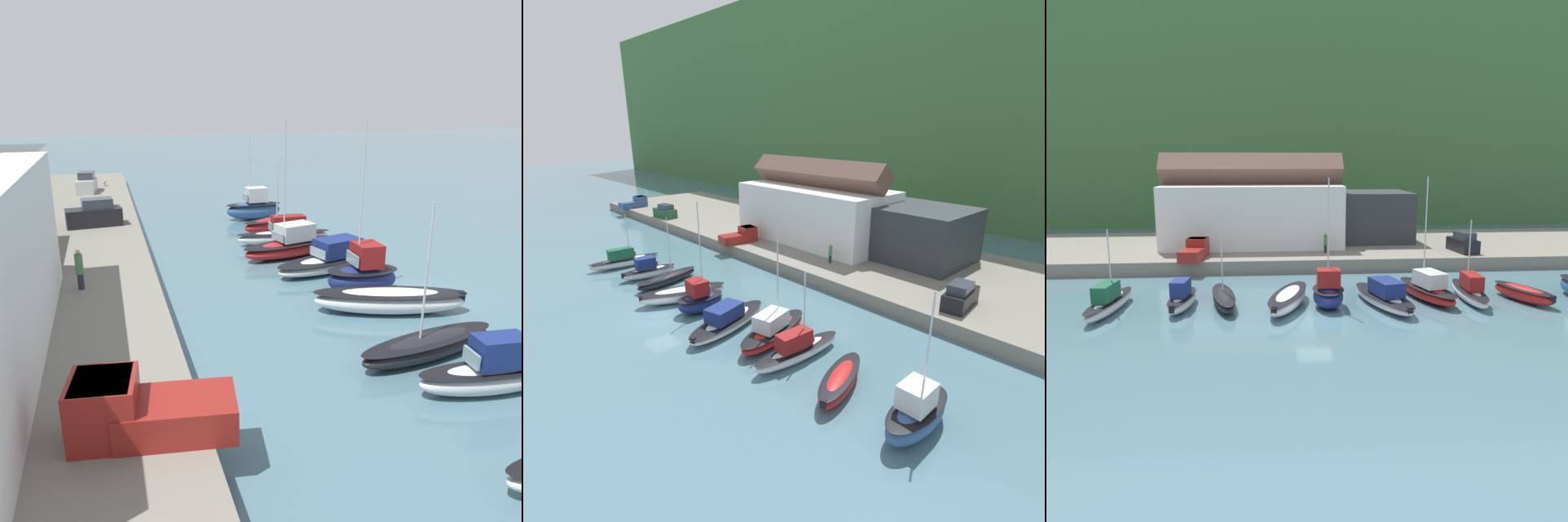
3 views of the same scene
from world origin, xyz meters
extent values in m
plane|color=slate|center=(0.00, 0.00, 0.00)|extent=(320.00, 320.00, 0.00)
cube|color=#42703D|center=(0.00, 81.08, 20.97)|extent=(240.00, 62.23, 41.93)
cube|color=gray|center=(0.00, 24.96, 0.67)|extent=(100.10, 20.47, 1.34)
cube|color=white|center=(-4.78, 24.50, 4.78)|extent=(20.00, 9.41, 6.88)
cube|color=brown|center=(-4.78, 24.50, 10.00)|extent=(20.40, 3.55, 3.55)
cube|color=#2D3338|center=(6.56, 27.01, 4.27)|extent=(14.61, 9.00, 5.87)
cube|color=slate|center=(6.56, 22.57, 4.27)|extent=(13.88, 0.10, 3.52)
ellipsoid|color=silver|center=(-14.92, 3.22, 0.54)|extent=(2.30, 7.96, 1.08)
ellipsoid|color=black|center=(-14.92, 3.22, 0.92)|extent=(2.37, 8.13, 0.12)
cube|color=#195638|center=(-14.96, 2.83, 1.66)|extent=(1.39, 2.85, 1.17)
cube|color=#8CA5B2|center=(-14.80, 4.35, 1.49)|extent=(0.99, 0.21, 0.58)
cylinder|color=silver|center=(-14.86, 3.81, 3.58)|extent=(0.10, 0.10, 5.00)
ellipsoid|color=silver|center=(-9.69, 3.66, 0.56)|extent=(2.10, 5.86, 1.12)
ellipsoid|color=black|center=(-9.69, 3.66, 0.95)|extent=(2.17, 5.98, 0.12)
cube|color=navy|center=(-9.72, 3.37, 1.71)|extent=(1.32, 2.12, 1.18)
cube|color=#8CA5B2|center=(-9.60, 4.52, 1.53)|extent=(1.00, 0.21, 0.59)
cube|color=black|center=(-9.99, 0.95, 0.78)|extent=(0.39, 0.32, 0.56)
ellipsoid|color=black|center=(-6.65, 4.25, 0.52)|extent=(2.83, 7.30, 1.05)
ellipsoid|color=black|center=(-6.65, 4.25, 0.89)|extent=(2.92, 7.45, 0.12)
cylinder|color=silver|center=(-6.75, 4.78, 3.98)|extent=(0.10, 0.10, 5.87)
ellipsoid|color=white|center=(-1.72, 3.26, 0.66)|extent=(4.32, 8.18, 1.31)
ellipsoid|color=black|center=(-1.72, 3.26, 1.12)|extent=(4.44, 8.36, 0.12)
cube|color=black|center=(-2.84, -0.34, 0.92)|extent=(0.43, 0.37, 0.56)
ellipsoid|color=navy|center=(1.34, 3.26, 0.83)|extent=(2.50, 4.26, 1.66)
ellipsoid|color=black|center=(1.34, 3.26, 1.41)|extent=(2.60, 4.35, 0.12)
cube|color=maroon|center=(1.33, 3.06, 2.32)|extent=(1.80, 1.54, 1.32)
cube|color=#8CA5B2|center=(1.37, 3.93, 2.12)|extent=(1.56, 0.18, 0.66)
cylinder|color=silver|center=(1.35, 3.57, 5.71)|extent=(0.10, 0.10, 8.09)
ellipsoid|color=white|center=(5.61, 3.20, 0.50)|extent=(4.36, 8.68, 1.00)
ellipsoid|color=black|center=(5.61, 3.20, 0.85)|extent=(4.49, 8.87, 0.12)
cube|color=navy|center=(5.72, 2.80, 1.57)|extent=(2.43, 3.27, 1.15)
cube|color=#8CA5B2|center=(5.31, 4.36, 1.40)|extent=(1.54, 0.49, 0.57)
cube|color=black|center=(6.62, -0.64, 0.70)|extent=(0.42, 0.36, 0.56)
ellipsoid|color=red|center=(9.50, 4.70, 0.59)|extent=(3.94, 7.76, 1.18)
ellipsoid|color=black|center=(9.50, 4.70, 1.01)|extent=(4.06, 7.93, 0.12)
cube|color=silver|center=(9.59, 4.34, 1.78)|extent=(2.23, 2.93, 1.20)
cube|color=#8CA5B2|center=(9.24, 5.75, 1.60)|extent=(1.47, 0.46, 0.60)
cylinder|color=silver|center=(9.36, 5.25, 5.47)|extent=(0.10, 0.10, 8.57)
ellipsoid|color=white|center=(12.77, 4.07, 0.55)|extent=(1.95, 7.40, 1.09)
ellipsoid|color=black|center=(12.77, 4.07, 0.93)|extent=(2.02, 7.55, 0.12)
cube|color=maroon|center=(12.75, 3.70, 1.68)|extent=(1.29, 2.63, 1.17)
cube|color=#8CA5B2|center=(12.83, 5.13, 1.50)|extent=(1.04, 0.16, 0.59)
cylinder|color=silver|center=(12.80, 4.61, 3.76)|extent=(0.10, 0.10, 5.33)
ellipsoid|color=red|center=(16.99, 3.56, 0.61)|extent=(3.56, 6.05, 1.22)
ellipsoid|color=black|center=(16.99, 3.56, 1.04)|extent=(3.67, 6.18, 0.12)
cube|color=black|center=(17.93, 0.96, 0.85)|extent=(0.43, 0.39, 0.56)
cube|color=black|center=(17.66, 18.16, 2.04)|extent=(2.28, 4.38, 1.40)
cube|color=#333842|center=(17.70, 17.84, 3.12)|extent=(1.79, 2.47, 0.76)
cube|color=maroon|center=(-10.54, 15.64, 1.89)|extent=(2.50, 3.77, 1.10)
cube|color=maroon|center=(-10.24, 17.64, 2.29)|extent=(2.16, 2.15, 1.90)
cube|color=#2D333D|center=(-10.24, 17.64, 2.99)|extent=(2.02, 1.87, 0.50)
cylinder|color=#232838|center=(2.94, 18.72, 1.76)|extent=(0.32, 0.32, 0.85)
cylinder|color=#4C7A4C|center=(2.94, 18.72, 2.71)|extent=(0.40, 0.40, 1.05)
sphere|color=tan|center=(2.94, 18.72, 3.36)|extent=(0.24, 0.24, 0.24)
camera|label=1|loc=(-23.59, 17.03, 10.64)|focal=35.00mm
camera|label=2|loc=(30.41, -13.62, 15.75)|focal=28.00mm
camera|label=3|loc=(-3.30, -33.90, 11.16)|focal=35.00mm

